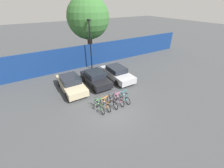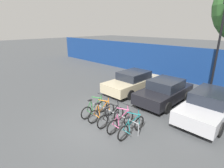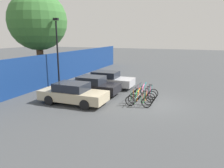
{
  "view_description": "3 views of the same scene",
  "coord_description": "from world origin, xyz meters",
  "px_view_note": "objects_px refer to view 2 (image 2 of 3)",
  "views": [
    {
      "loc": [
        -4.9,
        -8.0,
        7.67
      ],
      "look_at": [
        1.57,
        2.63,
        0.67
      ],
      "focal_mm": 24.0,
      "sensor_mm": 36.0,
      "label": 1
    },
    {
      "loc": [
        5.42,
        -4.51,
        4.37
      ],
      "look_at": [
        -0.9,
        1.8,
        1.4
      ],
      "focal_mm": 28.0,
      "sensor_mm": 36.0,
      "label": 2
    },
    {
      "loc": [
        -13.76,
        -2.69,
        4.43
      ],
      "look_at": [
        -0.34,
        2.51,
        1.21
      ],
      "focal_mm": 35.0,
      "sensor_mm": 36.0,
      "label": 3
    }
  ],
  "objects_px": {
    "bicycle_green": "(95,109)",
    "car_silver": "(210,105)",
    "car_beige": "(133,82)",
    "lamp_post": "(219,44)",
    "car_black": "(165,91)",
    "bicycle_pink": "(121,122)",
    "bicycle_orange": "(102,112)",
    "bicycle_black": "(111,117)",
    "bike_rack": "(114,114)",
    "bicycle_teal": "(132,127)"
  },
  "relations": [
    {
      "from": "bicycle_green",
      "to": "bicycle_pink",
      "type": "distance_m",
      "value": 1.8
    },
    {
      "from": "bicycle_pink",
      "to": "lamp_post",
      "type": "relative_size",
      "value": 0.29
    },
    {
      "from": "car_beige",
      "to": "bicycle_green",
      "type": "bearing_deg",
      "value": -78.06
    },
    {
      "from": "car_beige",
      "to": "car_black",
      "type": "relative_size",
      "value": 1.11
    },
    {
      "from": "bicycle_pink",
      "to": "bicycle_orange",
      "type": "bearing_deg",
      "value": -176.44
    },
    {
      "from": "bicycle_green",
      "to": "car_silver",
      "type": "relative_size",
      "value": 0.37
    },
    {
      "from": "bicycle_orange",
      "to": "car_beige",
      "type": "distance_m",
      "value": 4.44
    },
    {
      "from": "bicycle_green",
      "to": "bicycle_orange",
      "type": "relative_size",
      "value": 1.0
    },
    {
      "from": "bicycle_teal",
      "to": "lamp_post",
      "type": "bearing_deg",
      "value": 82.8
    },
    {
      "from": "bicycle_black",
      "to": "bicycle_pink",
      "type": "distance_m",
      "value": 0.61
    },
    {
      "from": "bicycle_black",
      "to": "lamp_post",
      "type": "distance_m",
      "value": 8.68
    },
    {
      "from": "bicycle_black",
      "to": "car_beige",
      "type": "bearing_deg",
      "value": 118.26
    },
    {
      "from": "bike_rack",
      "to": "lamp_post",
      "type": "xyz_separation_m",
      "value": [
        1.83,
        7.83,
        2.79
      ]
    },
    {
      "from": "bike_rack",
      "to": "bicycle_black",
      "type": "xyz_separation_m",
      "value": [
        -0.01,
        -0.15,
        -0.1
      ]
    },
    {
      "from": "bicycle_pink",
      "to": "lamp_post",
      "type": "height_order",
      "value": "lamp_post"
    },
    {
      "from": "bike_rack",
      "to": "car_beige",
      "type": "relative_size",
      "value": 0.66
    },
    {
      "from": "car_beige",
      "to": "bicycle_orange",
      "type": "bearing_deg",
      "value": -71.2
    },
    {
      "from": "car_silver",
      "to": "lamp_post",
      "type": "distance_m",
      "value": 4.96
    },
    {
      "from": "bicycle_pink",
      "to": "car_silver",
      "type": "relative_size",
      "value": 0.37
    },
    {
      "from": "bicycle_green",
      "to": "car_beige",
      "type": "height_order",
      "value": "car_beige"
    },
    {
      "from": "car_silver",
      "to": "bike_rack",
      "type": "bearing_deg",
      "value": -128.44
    },
    {
      "from": "bicycle_orange",
      "to": "car_silver",
      "type": "relative_size",
      "value": 0.37
    },
    {
      "from": "bicycle_pink",
      "to": "car_silver",
      "type": "xyz_separation_m",
      "value": [
        2.37,
        3.89,
        0.32
      ]
    },
    {
      "from": "bicycle_teal",
      "to": "bicycle_pink",
      "type": "bearing_deg",
      "value": 177.29
    },
    {
      "from": "car_silver",
      "to": "lamp_post",
      "type": "xyz_separation_m",
      "value": [
        -1.14,
        4.08,
        2.57
      ]
    },
    {
      "from": "bicycle_black",
      "to": "car_silver",
      "type": "relative_size",
      "value": 0.37
    },
    {
      "from": "car_silver",
      "to": "bicycle_teal",
      "type": "bearing_deg",
      "value": -114.44
    },
    {
      "from": "bicycle_green",
      "to": "car_black",
      "type": "relative_size",
      "value": 0.42
    },
    {
      "from": "car_beige",
      "to": "car_black",
      "type": "distance_m",
      "value": 2.54
    },
    {
      "from": "bicycle_green",
      "to": "bicycle_teal",
      "type": "distance_m",
      "value": 2.4
    },
    {
      "from": "car_black",
      "to": "car_beige",
      "type": "bearing_deg",
      "value": 176.1
    },
    {
      "from": "bicycle_black",
      "to": "car_black",
      "type": "xyz_separation_m",
      "value": [
        0.45,
        4.02,
        0.31
      ]
    },
    {
      "from": "bicycle_pink",
      "to": "lamp_post",
      "type": "bearing_deg",
      "value": 84.79
    },
    {
      "from": "bicycle_pink",
      "to": "car_beige",
      "type": "distance_m",
      "value": 4.99
    },
    {
      "from": "bike_rack",
      "to": "car_beige",
      "type": "distance_m",
      "value": 4.56
    },
    {
      "from": "car_black",
      "to": "lamp_post",
      "type": "distance_m",
      "value": 4.92
    },
    {
      "from": "lamp_post",
      "to": "bicycle_green",
      "type": "bearing_deg",
      "value": -110.8
    },
    {
      "from": "bicycle_pink",
      "to": "bicycle_teal",
      "type": "relative_size",
      "value": 1.0
    },
    {
      "from": "bike_rack",
      "to": "bicycle_green",
      "type": "relative_size",
      "value": 1.72
    },
    {
      "from": "bicycle_orange",
      "to": "bicycle_teal",
      "type": "xyz_separation_m",
      "value": [
        1.86,
        0.0,
        0.0
      ]
    },
    {
      "from": "bicycle_green",
      "to": "bicycle_black",
      "type": "xyz_separation_m",
      "value": [
        1.19,
        0.0,
        0.0
      ]
    },
    {
      "from": "bicycle_green",
      "to": "lamp_post",
      "type": "height_order",
      "value": "lamp_post"
    },
    {
      "from": "bike_rack",
      "to": "bicycle_pink",
      "type": "relative_size",
      "value": 1.72
    },
    {
      "from": "bicycle_orange",
      "to": "bicycle_black",
      "type": "distance_m",
      "value": 0.65
    },
    {
      "from": "bicycle_black",
      "to": "car_beige",
      "type": "relative_size",
      "value": 0.38
    },
    {
      "from": "car_beige",
      "to": "lamp_post",
      "type": "height_order",
      "value": "lamp_post"
    },
    {
      "from": "bicycle_teal",
      "to": "car_beige",
      "type": "height_order",
      "value": "car_beige"
    },
    {
      "from": "car_black",
      "to": "car_silver",
      "type": "height_order",
      "value": "same"
    },
    {
      "from": "car_black",
      "to": "car_silver",
      "type": "bearing_deg",
      "value": -2.96
    },
    {
      "from": "bicycle_pink",
      "to": "bike_rack",
      "type": "bearing_deg",
      "value": 169.56
    }
  ]
}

